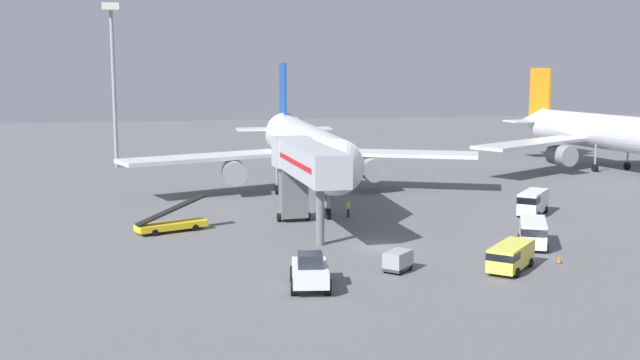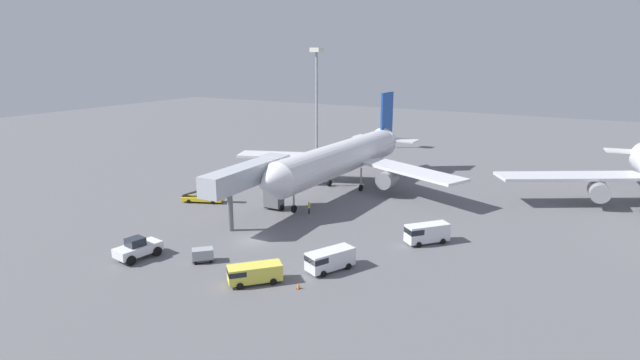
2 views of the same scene
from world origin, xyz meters
TOP-DOWN VIEW (x-y plane):
  - ground_plane at (0.00, 0.00)m, footprint 300.00×300.00m
  - airplane_at_gate at (-1.13, 26.83)m, footprint 42.36×44.85m
  - jet_bridge at (-4.76, 6.84)m, footprint 3.91×16.88m
  - pushback_tug at (-7.83, -10.59)m, footprint 3.29×5.35m
  - belt_loader_truck at (-16.55, 9.43)m, footprint 6.64×4.09m
  - service_van_far_left at (12.42, -2.74)m, footprint 4.11×5.68m
  - service_van_far_right at (7.31, -9.22)m, footprint 5.12×5.27m
  - service_van_outer_left at (18.86, 9.93)m, footprint 4.94×5.29m
  - baggage_cart_near_right at (-0.76, -7.75)m, footprint 2.58×2.58m
  - ground_crew_worker_foreground at (0.64, 12.73)m, footprint 0.47×0.47m
  - safety_cone_alpha at (11.90, -8.01)m, footprint 0.40×0.40m
  - apron_light_mast at (-23.42, 56.41)m, footprint 2.40×2.40m

SIDE VIEW (x-z plane):
  - ground_plane at x=0.00m, z-range 0.00..0.00m
  - safety_cone_alpha at x=11.90m, z-range 0.00..0.60m
  - belt_loader_truck at x=-16.55m, z-range -0.79..2.31m
  - baggage_cart_near_right at x=-0.76m, z-range 0.08..1.60m
  - ground_crew_worker_foreground at x=0.64m, z-range 0.05..1.79m
  - service_van_far_right at x=7.31m, z-range 0.15..2.07m
  - pushback_tug at x=-7.83m, z-range -0.08..2.37m
  - service_van_far_left at x=12.42m, z-range 0.16..2.37m
  - service_van_outer_left at x=18.86m, z-range 0.16..2.54m
  - airplane_at_gate at x=-1.13m, z-range -2.05..13.06m
  - jet_bridge at x=-4.76m, z-range 2.04..10.09m
  - apron_light_mast at x=-23.42m, z-range 4.78..28.32m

